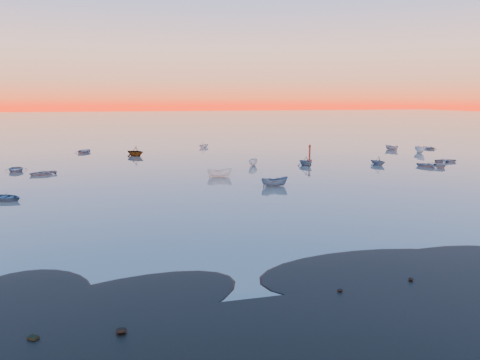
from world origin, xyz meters
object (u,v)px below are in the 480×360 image
object	(u,v)px
boat_near_center	(275,186)
channel_marker	(310,154)
boat_near_left	(4,200)
boat_near_right	(378,165)

from	to	relation	value
boat_near_center	channel_marker	xyz separation A→B (m)	(14.46, 22.12, 1.27)
boat_near_left	boat_near_right	distance (m)	57.47
boat_near_left	boat_near_right	bearing A→B (deg)	-44.03
boat_near_center	boat_near_right	bearing A→B (deg)	-54.81
boat_near_center	channel_marker	size ratio (longest dim) A/B	1.11
boat_near_right	boat_near_left	bearing A→B (deg)	-4.39
boat_near_right	channel_marker	world-z (taller)	channel_marker
boat_near_left	channel_marker	xyz separation A→B (m)	(46.54, 22.25, 1.27)
boat_near_center	boat_near_right	distance (m)	27.49
boat_near_center	channel_marker	world-z (taller)	channel_marker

